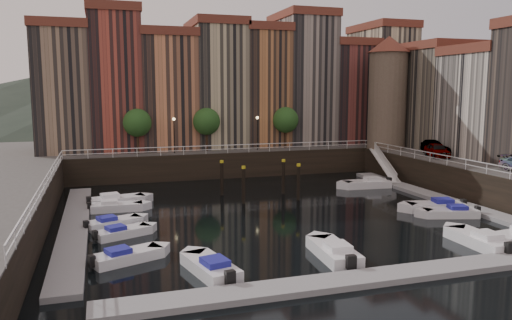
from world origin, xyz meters
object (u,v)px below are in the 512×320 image
object	(u,v)px
boat_left_1	(122,232)
boat_left_0	(126,256)
car_a	(437,151)
car_b	(437,148)
corner_tower	(387,91)
mooring_pilings	(262,181)
gangway	(384,163)
boat_left_2	(113,223)

from	to	relation	value
boat_left_1	boat_left_0	bearing A→B (deg)	-111.89
car_a	car_b	distance (m)	2.37
boat_left_0	boat_left_1	bearing A→B (deg)	68.46
corner_tower	mooring_pilings	xyz separation A→B (m)	(-19.49, -9.75, -8.54)
boat_left_0	car_a	distance (m)	36.90
gangway	boat_left_0	xyz separation A→B (m)	(-30.01, -19.90, -1.57)
gangway	boat_left_1	distance (m)	33.35
car_a	boat_left_0	bearing A→B (deg)	-137.50
boat_left_1	car_b	xyz separation A→B (m)	(34.89, 11.62, 3.49)
boat_left_0	boat_left_1	xyz separation A→B (m)	(-0.01, 5.45, -0.03)
gangway	mooring_pilings	bearing A→B (deg)	-162.43
car_a	car_b	world-z (taller)	car_b
corner_tower	car_a	world-z (taller)	corner_tower
gangway	car_b	distance (m)	5.95
boat_left_2	car_b	xyz separation A→B (m)	(35.42, 8.87, 3.47)
corner_tower	car_b	bearing A→B (deg)	-74.96
corner_tower	boat_left_1	world-z (taller)	corner_tower
gangway	car_b	bearing A→B (deg)	-30.25
boat_left_1	car_b	world-z (taller)	car_b
boat_left_2	car_a	bearing A→B (deg)	-9.21
boat_left_0	boat_left_2	xyz separation A→B (m)	(-0.54, 8.19, -0.01)
mooring_pilings	car_a	size ratio (longest dim) A/B	1.52
boat_left_0	car_a	world-z (taller)	car_a
boat_left_0	gangway	bearing A→B (deg)	11.93
boat_left_1	boat_left_2	world-z (taller)	boat_left_2
mooring_pilings	car_b	distance (m)	21.70
gangway	boat_left_0	size ratio (longest dim) A/B	1.83
corner_tower	car_b	xyz separation A→B (m)	(1.97, -7.34, -6.39)
boat_left_1	car_a	bearing A→B (deg)	-5.83
car_a	car_b	xyz separation A→B (m)	(1.40, 1.92, 0.05)
boat_left_1	car_b	size ratio (longest dim) A/B	0.85
corner_tower	car_a	distance (m)	11.30
mooring_pilings	boat_left_0	bearing A→B (deg)	-132.48
mooring_pilings	car_b	xyz separation A→B (m)	(21.46, 2.41, 2.16)
corner_tower	boat_left_0	world-z (taller)	corner_tower
boat_left_1	boat_left_2	bearing A→B (deg)	78.96
boat_left_1	car_a	distance (m)	35.03
corner_tower	boat_left_0	xyz separation A→B (m)	(-32.91, -24.40, -9.85)
corner_tower	mooring_pilings	bearing A→B (deg)	-153.42
gangway	car_b	xyz separation A→B (m)	(4.87, -2.84, 1.89)
gangway	mooring_pilings	size ratio (longest dim) A/B	1.24
gangway	boat_left_2	distance (m)	32.75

